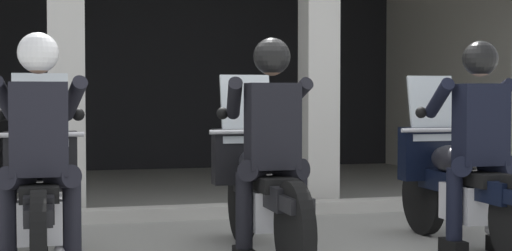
% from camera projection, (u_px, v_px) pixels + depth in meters
% --- Properties ---
extents(ground_plane, '(80.00, 80.00, 0.00)m').
position_uv_depth(ground_plane, '(194.00, 205.00, 8.37)').
color(ground_plane, gray).
extents(station_building, '(8.96, 5.27, 3.30)m').
position_uv_depth(station_building, '(161.00, 28.00, 10.47)').
color(station_building, black).
rests_on(station_building, ground).
extents(kerb_strip, '(8.46, 0.24, 0.12)m').
position_uv_depth(kerb_strip, '(208.00, 212.00, 7.50)').
color(kerb_strip, '#B7B5AD').
rests_on(kerb_strip, ground).
extents(motorcycle_left, '(0.62, 2.04, 1.35)m').
position_uv_depth(motorcycle_left, '(41.00, 196.00, 5.26)').
color(motorcycle_left, black).
rests_on(motorcycle_left, ground).
extents(police_officer_left, '(0.63, 0.61, 1.58)m').
position_uv_depth(police_officer_left, '(39.00, 134.00, 4.96)').
color(police_officer_left, black).
rests_on(police_officer_left, ground).
extents(motorcycle_center, '(0.62, 2.04, 1.35)m').
position_uv_depth(motorcycle_center, '(261.00, 188.00, 5.73)').
color(motorcycle_center, black).
rests_on(motorcycle_center, ground).
extents(police_officer_center, '(0.63, 0.61, 1.58)m').
position_uv_depth(police_officer_center, '(271.00, 130.00, 5.44)').
color(police_officer_center, black).
rests_on(police_officer_center, ground).
extents(motorcycle_right, '(0.62, 2.04, 1.35)m').
position_uv_depth(motorcycle_right, '(458.00, 183.00, 6.03)').
color(motorcycle_right, black).
rests_on(motorcycle_right, ground).
extents(police_officer_right, '(0.63, 0.61, 1.58)m').
position_uv_depth(police_officer_right, '(478.00, 129.00, 5.74)').
color(police_officer_right, black).
rests_on(police_officer_right, ground).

